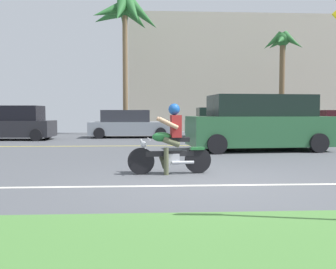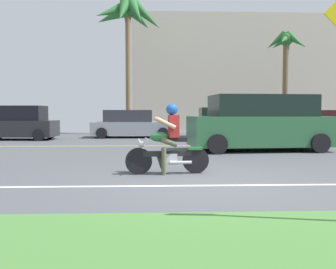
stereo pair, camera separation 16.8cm
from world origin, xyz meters
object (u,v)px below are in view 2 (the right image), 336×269
parked_car_2 (226,123)px  palm_tree_1 (128,17)px  parked_car_1 (132,125)px  motorcyclist (168,144)px  palm_tree_0 (286,50)px  parked_car_0 (19,124)px  suv_nearby (260,124)px

parked_car_2 → palm_tree_1: bearing=157.7°
parked_car_1 → parked_car_2: size_ratio=1.02×
motorcyclist → palm_tree_0: 16.48m
palm_tree_0 → palm_tree_1: size_ratio=0.74×
parked_car_0 → palm_tree_1: size_ratio=0.45×
suv_nearby → parked_car_1: size_ratio=1.17×
palm_tree_0 → palm_tree_1: bearing=176.7°
parked_car_0 → parked_car_1: 5.56m
parked_car_0 → parked_car_2: 10.63m
palm_tree_1 → parked_car_2: bearing=-22.3°
palm_tree_0 → parked_car_2: bearing=-156.6°
parked_car_1 → palm_tree_0: (8.98, 2.14, 4.33)m
motorcyclist → palm_tree_1: 15.94m
parked_car_1 → parked_car_2: (5.09, 0.45, 0.06)m
parked_car_0 → parked_car_2: parked_car_0 is taller
parked_car_0 → palm_tree_0: palm_tree_0 is taller
parked_car_2 → palm_tree_1: (-5.43, 2.23, 6.20)m
suv_nearby → parked_car_1: suv_nearby is taller
parked_car_0 → parked_car_1: parked_car_0 is taller
motorcyclist → palm_tree_1: bearing=97.0°
suv_nearby → parked_car_0: suv_nearby is taller
palm_tree_0 → palm_tree_1: (-9.32, 0.54, 1.93)m
parked_car_1 → palm_tree_1: 6.82m
parked_car_1 → parked_car_2: 5.11m
suv_nearby → parked_car_0: (-10.18, 5.56, -0.17)m
motorcyclist → palm_tree_1: (-1.78, 14.53, 6.30)m
suv_nearby → parked_car_0: 11.61m
suv_nearby → parked_car_2: suv_nearby is taller
motorcyclist → parked_car_1: size_ratio=0.42×
parked_car_0 → palm_tree_1: bearing=39.4°
motorcyclist → parked_car_2: 12.83m
motorcyclist → suv_nearby: 5.90m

